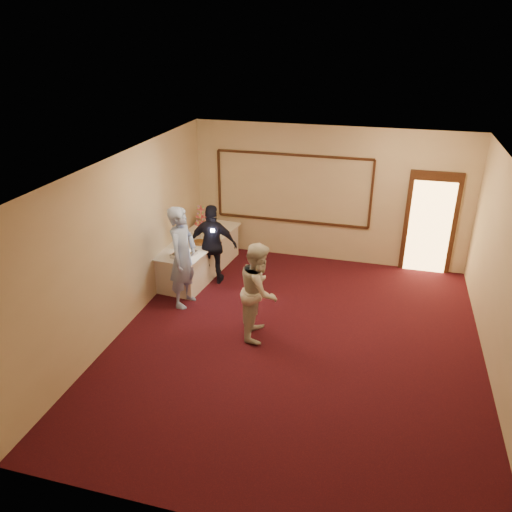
# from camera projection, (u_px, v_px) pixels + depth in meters

# --- Properties ---
(floor) EXTENTS (7.00, 7.00, 0.00)m
(floor) POSITION_uv_depth(u_px,v_px,m) (296.00, 343.00, 8.37)
(floor) COLOR black
(floor) RESTS_ON ground
(room_walls) EXTENTS (6.04, 7.04, 3.02)m
(room_walls) POSITION_uv_depth(u_px,v_px,m) (300.00, 231.00, 7.53)
(room_walls) COLOR beige
(room_walls) RESTS_ON floor
(wall_molding) EXTENTS (3.45, 0.04, 1.55)m
(wall_molding) POSITION_uv_depth(u_px,v_px,m) (293.00, 189.00, 10.94)
(wall_molding) COLOR black
(wall_molding) RESTS_ON room_walls
(doorway) EXTENTS (1.05, 0.07, 2.20)m
(doorway) POSITION_uv_depth(u_px,v_px,m) (430.00, 224.00, 10.44)
(doorway) COLOR black
(doorway) RESTS_ON floor
(buffet_table) EXTENTS (1.20, 2.54, 0.77)m
(buffet_table) POSITION_uv_depth(u_px,v_px,m) (199.00, 256.00, 10.63)
(buffet_table) COLOR white
(buffet_table) RESTS_ON floor
(pavlova_tray) EXTENTS (0.45, 0.55, 0.18)m
(pavlova_tray) POSITION_uv_depth(u_px,v_px,m) (184.00, 252.00, 9.68)
(pavlova_tray) COLOR #AAADB1
(pavlova_tray) RESTS_ON buffet_table
(cupcake_stand) EXTENTS (0.32, 0.32, 0.48)m
(cupcake_stand) POSITION_uv_depth(u_px,v_px,m) (201.00, 217.00, 11.24)
(cupcake_stand) COLOR #E6556B
(cupcake_stand) RESTS_ON buffet_table
(plate_stack_a) EXTENTS (0.21, 0.21, 0.17)m
(plate_stack_a) POSITION_uv_depth(u_px,v_px,m) (196.00, 235.00, 10.46)
(plate_stack_a) COLOR white
(plate_stack_a) RESTS_ON buffet_table
(plate_stack_b) EXTENTS (0.21, 0.21, 0.18)m
(plate_stack_b) POSITION_uv_depth(u_px,v_px,m) (213.00, 230.00, 10.70)
(plate_stack_b) COLOR white
(plate_stack_b) RESTS_ON buffet_table
(tart) EXTENTS (0.30, 0.30, 0.06)m
(tart) POSITION_uv_depth(u_px,v_px,m) (199.00, 243.00, 10.24)
(tart) COLOR white
(tart) RESTS_ON buffet_table
(man) EXTENTS (0.53, 0.75, 1.95)m
(man) POSITION_uv_depth(u_px,v_px,m) (183.00, 257.00, 9.18)
(man) COLOR #8BA8EB
(man) RESTS_ON floor
(woman) EXTENTS (0.73, 0.89, 1.69)m
(woman) POSITION_uv_depth(u_px,v_px,m) (259.00, 291.00, 8.28)
(woman) COLOR beige
(woman) RESTS_ON floor
(guest) EXTENTS (1.01, 0.50, 1.67)m
(guest) POSITION_uv_depth(u_px,v_px,m) (213.00, 245.00, 10.05)
(guest) COLOR black
(guest) RESTS_ON floor
(camera_flash) EXTENTS (0.08, 0.06, 0.05)m
(camera_flash) POSITION_uv_depth(u_px,v_px,m) (213.00, 230.00, 9.66)
(camera_flash) COLOR white
(camera_flash) RESTS_ON guest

